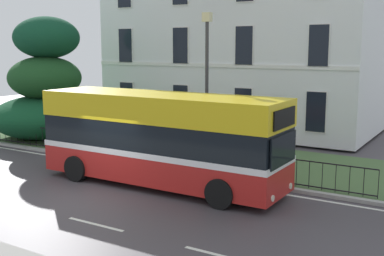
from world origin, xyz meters
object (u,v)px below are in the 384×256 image
litter_bin (156,147)px  single_decker_bus (161,138)px  georgian_townhouse (248,22)px  street_lamp_post (207,78)px  evergreen_tree (46,92)px

litter_bin → single_decker_bus: bearing=-51.9°
georgian_townhouse → litter_bin: (0.79, -10.65, -5.64)m
single_decker_bus → georgian_townhouse: bearing=102.1°
georgian_townhouse → street_lamp_post: bearing=-73.6°
evergreen_tree → single_decker_bus: 11.14m
evergreen_tree → georgian_townhouse: bearing=51.4°
georgian_townhouse → evergreen_tree: size_ratio=2.43×
evergreen_tree → litter_bin: (8.18, -1.37, -1.83)m
single_decker_bus → street_lamp_post: (0.07, 3.17, 1.94)m
evergreen_tree → litter_bin: evergreen_tree is taller
evergreen_tree → single_decker_bus: (10.32, -4.11, -0.81)m
evergreen_tree → single_decker_bus: size_ratio=0.70×
evergreen_tree → street_lamp_post: 10.50m
georgian_townhouse → street_lamp_post: (3.00, -10.21, -2.67)m
single_decker_bus → litter_bin: single_decker_bus is taller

